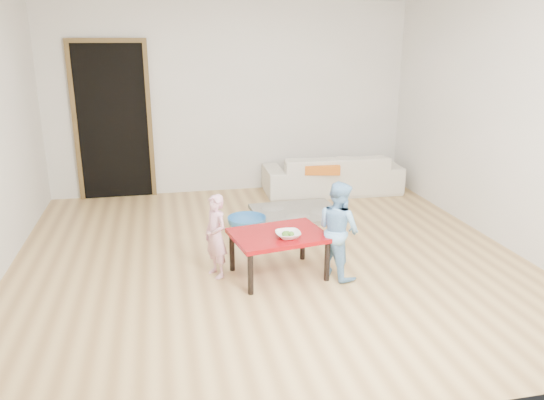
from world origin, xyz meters
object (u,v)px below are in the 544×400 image
object	(u,v)px
bowl	(288,235)
child_blue	(338,230)
child_pink	(216,236)
basin	(247,223)
sofa	(332,173)
red_table	(279,254)

from	to	relation	value
bowl	child_blue	world-z (taller)	child_blue
child_pink	basin	xyz separation A→B (m)	(0.48, 1.18, -0.32)
bowl	child_pink	xyz separation A→B (m)	(-0.62, 0.24, -0.05)
bowl	child_blue	distance (m)	0.47
sofa	child_pink	world-z (taller)	child_pink
bowl	basin	xyz separation A→B (m)	(-0.14, 1.42, -0.37)
sofa	basin	distance (m)	1.89
red_table	child_blue	world-z (taller)	child_blue
child_blue	basin	bearing A→B (deg)	-1.08
sofa	child_blue	bearing A→B (deg)	74.96
sofa	basin	xyz separation A→B (m)	(-1.43, -1.23, -0.21)
sofa	basin	size ratio (longest dim) A/B	4.25
sofa	red_table	world-z (taller)	sofa
sofa	child_blue	xyz separation A→B (m)	(-0.82, -2.64, 0.17)
bowl	child_blue	bearing A→B (deg)	1.27
sofa	child_pink	size ratio (longest dim) A/B	2.44
child_pink	child_blue	world-z (taller)	child_blue
red_table	child_pink	bearing A→B (deg)	168.13
bowl	basin	world-z (taller)	bowl
child_blue	bowl	bearing A→B (deg)	66.74
red_table	bowl	world-z (taller)	bowl
child_pink	child_blue	bearing A→B (deg)	53.43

